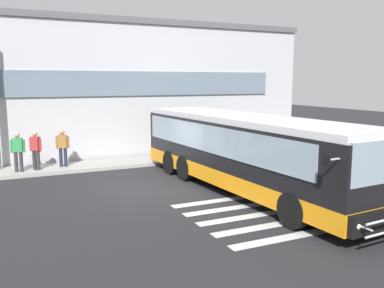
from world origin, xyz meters
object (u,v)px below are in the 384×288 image
at_px(bus_main_foreground, 246,154).
at_px(passenger_by_doorway, 36,148).
at_px(passenger_at_curb_edge, 63,146).
at_px(passenger_near_column, 18,150).
at_px(safety_bollard_yellow, 181,155).

relative_size(bus_main_foreground, passenger_by_doorway, 7.07).
xyz_separation_m(bus_main_foreground, passenger_at_curb_edge, (-5.43, 6.43, -0.26)).
relative_size(passenger_near_column, passenger_at_curb_edge, 1.00).
xyz_separation_m(passenger_near_column, safety_bollard_yellow, (7.06, -0.84, -0.63)).
distance_m(passenger_near_column, passenger_at_curb_edge, 1.87).
relative_size(bus_main_foreground, safety_bollard_yellow, 13.16).
distance_m(bus_main_foreground, passenger_by_doorway, 9.04).
distance_m(bus_main_foreground, passenger_near_column, 9.52).
height_order(bus_main_foreground, safety_bollard_yellow, bus_main_foreground).
bearing_deg(safety_bollard_yellow, passenger_at_curb_edge, 167.65).
distance_m(passenger_at_curb_edge, safety_bollard_yellow, 5.37).
bearing_deg(passenger_at_curb_edge, safety_bollard_yellow, -12.35).
distance_m(passenger_near_column, safety_bollard_yellow, 7.13).
xyz_separation_m(passenger_near_column, passenger_at_curb_edge, (1.84, 0.30, 0.00)).
bearing_deg(bus_main_foreground, safety_bollard_yellow, 92.39).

